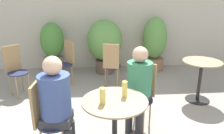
{
  "coord_description": "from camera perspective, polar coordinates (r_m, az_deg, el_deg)",
  "views": [
    {
      "loc": [
        -0.2,
        -2.1,
        1.85
      ],
      "look_at": [
        -0.01,
        0.44,
        1.0
      ],
      "focal_mm": 35.0,
      "sensor_mm": 36.0,
      "label": 1
    }
  ],
  "objects": [
    {
      "name": "storefront_wall",
      "position": [
        5.62,
        -2.29,
        14.87
      ],
      "size": [
        10.0,
        0.06,
        3.0
      ],
      "color": "beige",
      "rests_on": "ground_plane"
    },
    {
      "name": "potted_plant_1",
      "position": [
        5.26,
        -1.91,
        6.38
      ],
      "size": [
        0.84,
        0.84,
        1.3
      ],
      "color": "brown",
      "rests_on": "ground_plane"
    },
    {
      "name": "beer_glass_0",
      "position": [
        2.47,
        3.32,
        -5.75
      ],
      "size": [
        0.06,
        0.06,
        0.18
      ],
      "color": "#DBC65B",
      "rests_on": "cafe_table_near"
    },
    {
      "name": "bistro_chair_1",
      "position": [
        2.63,
        -17.08,
        -11.81
      ],
      "size": [
        0.38,
        0.37,
        0.95
      ],
      "rotation": [
        0.0,
        0.0,
        1.48
      ],
      "color": "#232847",
      "rests_on": "ground_plane"
    },
    {
      "name": "bistro_chair_3",
      "position": [
        4.5,
        -24.02,
        0.17
      ],
      "size": [
        0.43,
        0.43,
        0.95
      ],
      "rotation": [
        0.0,
        0.0,
        0.8
      ],
      "color": "#232847",
      "rests_on": "ground_plane"
    },
    {
      "name": "cafe_table_far",
      "position": [
        4.16,
        22.18,
        -1.43
      ],
      "size": [
        0.67,
        0.67,
        0.75
      ],
      "color": "black",
      "rests_on": "ground_plane"
    },
    {
      "name": "seated_person_0",
      "position": [
        2.94,
        6.99,
        -4.13
      ],
      "size": [
        0.42,
        0.43,
        1.22
      ],
      "rotation": [
        0.0,
        0.0,
        -0.61
      ],
      "color": "#2D2D33",
      "rests_on": "ground_plane"
    },
    {
      "name": "cafe_table_near",
      "position": [
        2.51,
        0.7,
        -12.61
      ],
      "size": [
        0.73,
        0.73,
        0.75
      ],
      "color": "black",
      "rests_on": "ground_plane"
    },
    {
      "name": "potted_plant_2",
      "position": [
        5.57,
        11.05,
        6.23
      ],
      "size": [
        0.59,
        0.59,
        1.34
      ],
      "color": "#93664C",
      "rests_on": "ground_plane"
    },
    {
      "name": "bistro_chair_4",
      "position": [
        4.35,
        -0.11,
        1.23
      ],
      "size": [
        0.38,
        0.4,
        0.95
      ],
      "rotation": [
        0.0,
        0.0,
        2.93
      ],
      "color": "#232847",
      "rests_on": "ground_plane"
    },
    {
      "name": "bistro_chair_0",
      "position": [
        3.13,
        7.98,
        -6.01
      ],
      "size": [
        0.42,
        0.43,
        0.95
      ],
      "rotation": [
        0.0,
        0.0,
        -0.61
      ],
      "color": "#232847",
      "rests_on": "ground_plane"
    },
    {
      "name": "beer_glass_1",
      "position": [
        2.31,
        -2.47,
        -7.52
      ],
      "size": [
        0.07,
        0.07,
        0.18
      ],
      "color": "#DBC65B",
      "rests_on": "cafe_table_near"
    },
    {
      "name": "seated_person_1",
      "position": [
        2.5,
        -14.24,
        -8.51
      ],
      "size": [
        0.36,
        0.34,
        1.25
      ],
      "rotation": [
        0.0,
        0.0,
        1.48
      ],
      "color": "#2D2D33",
      "rests_on": "ground_plane"
    },
    {
      "name": "potted_plant_0",
      "position": [
        5.49,
        -15.24,
        5.22
      ],
      "size": [
        0.56,
        0.56,
        1.23
      ],
      "color": "slate",
      "rests_on": "ground_plane"
    },
    {
      "name": "bistro_chair_2",
      "position": [
        4.67,
        -11.71,
        2.04
      ],
      "size": [
        0.43,
        0.42,
        0.95
      ],
      "rotation": [
        0.0,
        0.0,
        5.39
      ],
      "color": "#232847",
      "rests_on": "ground_plane"
    }
  ]
}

